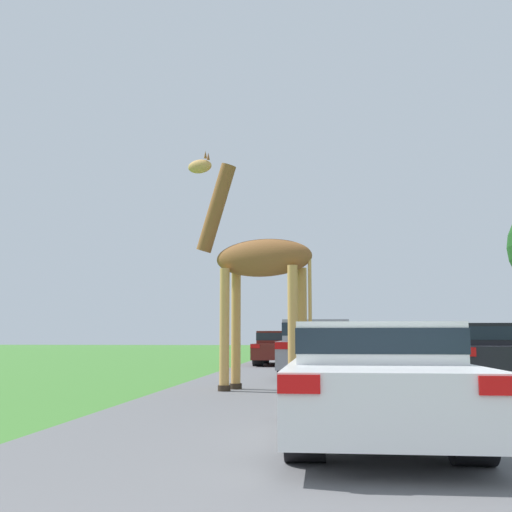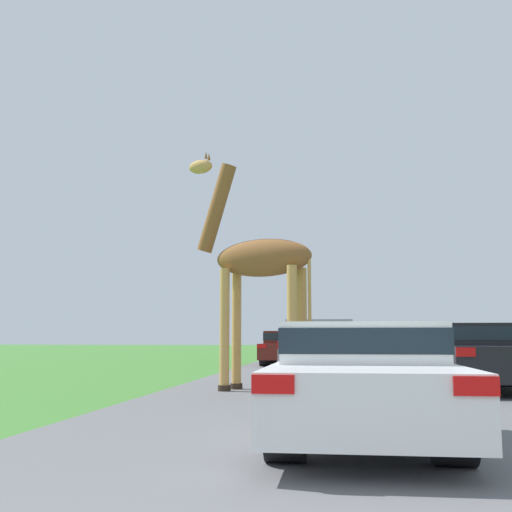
{
  "view_description": "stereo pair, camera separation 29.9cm",
  "coord_description": "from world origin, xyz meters",
  "views": [
    {
      "loc": [
        -0.38,
        -1.94,
        1.08
      ],
      "look_at": [
        -1.73,
        10.91,
        2.7
      ],
      "focal_mm": 45.0,
      "sensor_mm": 36.0,
      "label": 1
    },
    {
      "loc": [
        -0.09,
        -1.9,
        1.08
      ],
      "look_at": [
        -1.73,
        10.91,
        2.7
      ],
      "focal_mm": 45.0,
      "sensor_mm": 36.0,
      "label": 2
    }
  ],
  "objects": [
    {
      "name": "car_queue_left",
      "position": [
        -2.03,
        23.04,
        0.69
      ],
      "size": [
        1.89,
        4.26,
        1.29
      ],
      "color": "#561914",
      "rests_on": "ground"
    },
    {
      "name": "giraffe_near_road",
      "position": [
        -1.73,
        10.96,
        2.47
      ],
      "size": [
        2.81,
        1.26,
        5.03
      ],
      "rotation": [
        0.0,
        0.0,
        1.27
      ],
      "color": "tan",
      "rests_on": "ground"
    },
    {
      "name": "car_verge_right",
      "position": [
        2.44,
        20.74,
        0.68
      ],
      "size": [
        1.9,
        3.96,
        1.28
      ],
      "color": "maroon",
      "rests_on": "ground"
    },
    {
      "name": "road",
      "position": [
        0.0,
        30.0,
        0.0
      ],
      "size": [
        7.26,
        120.0,
        0.0
      ],
      "color": "#5B5B5E",
      "rests_on": "ground"
    },
    {
      "name": "car_queue_right",
      "position": [
        -0.59,
        15.9,
        0.8
      ],
      "size": [
        1.92,
        4.65,
        1.52
      ],
      "color": "gray",
      "rests_on": "ground"
    },
    {
      "name": "car_far_ahead",
      "position": [
        2.83,
        11.64,
        0.71
      ],
      "size": [
        1.81,
        4.0,
        1.34
      ],
      "color": "black",
      "rests_on": "ground"
    },
    {
      "name": "car_lead_maroon",
      "position": [
        0.15,
        5.17,
        0.66
      ],
      "size": [
        1.75,
        4.67,
        1.22
      ],
      "color": "silver",
      "rests_on": "ground"
    }
  ]
}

